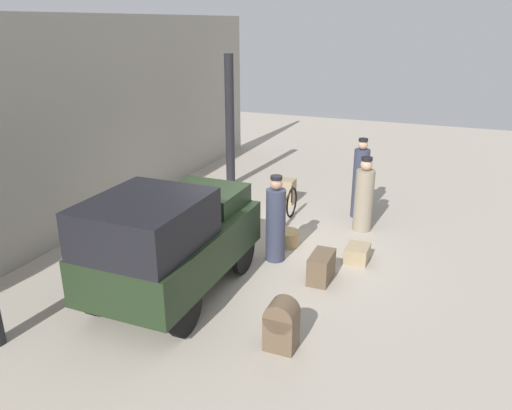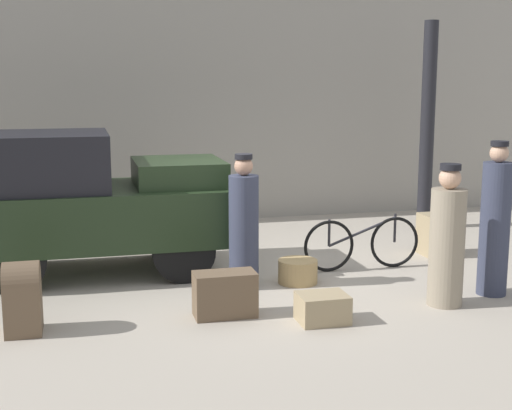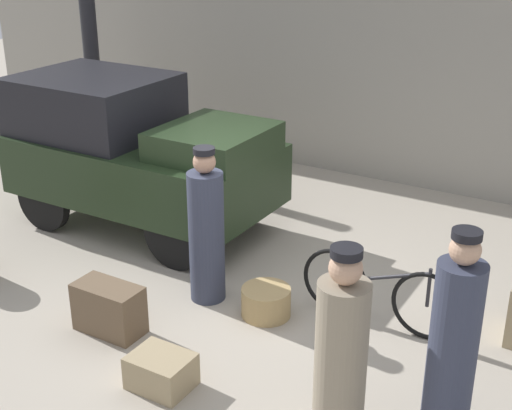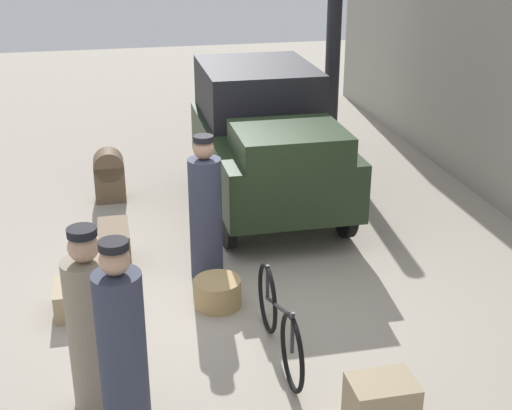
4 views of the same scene
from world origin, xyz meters
The scene contains 11 objects.
ground_plane centered at (0.00, 0.00, 0.00)m, with size 30.00×30.00×0.00m, color #A89E8E.
canopy_pillar_left centered at (-4.13, 2.44, 1.78)m, with size 0.24×0.24×3.56m.
truck centered at (-1.98, 0.82, 1.04)m, with size 3.38×1.70×1.91m.
bicycle centered at (1.68, 0.10, 0.37)m, with size 1.68×0.04×0.76m.
wicker_basket centered at (0.63, -0.31, 0.15)m, with size 0.51×0.51×0.30m.
porter_carrying_trunk centered at (2.02, -1.59, 0.75)m, with size 0.40×0.40×1.65m.
porter_standing_middle centered at (-0.09, -0.32, 0.77)m, with size 0.37×0.37×1.69m.
porter_with_bicycle centered at (2.78, -1.35, 0.87)m, with size 0.36×0.36×1.87m.
trunk_barrel_dark centered at (-2.68, -1.36, 0.39)m, with size 0.37×0.43×0.76m.
trunk_umber_medium centered at (-0.55, -1.36, 0.25)m, with size 0.68×0.36×0.50m.
suitcase_small_leather centered at (0.44, -1.80, 0.15)m, with size 0.53×0.42×0.31m.
Camera 4 is at (7.24, -1.31, 3.96)m, focal length 50.00 mm.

